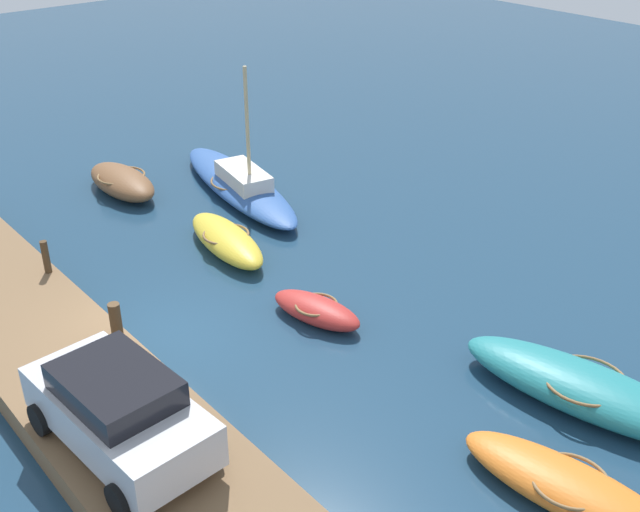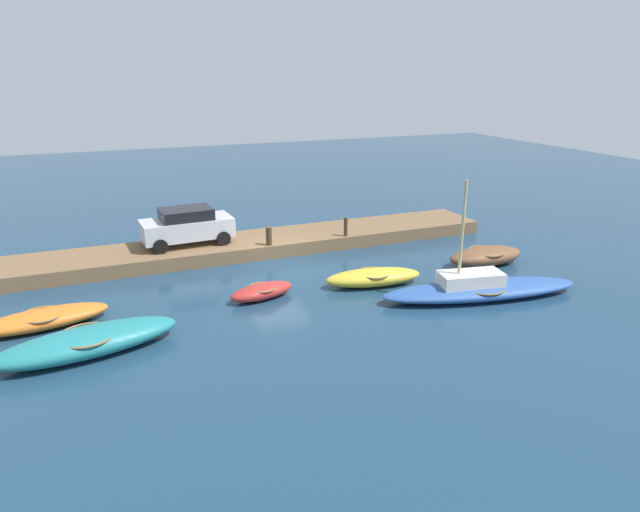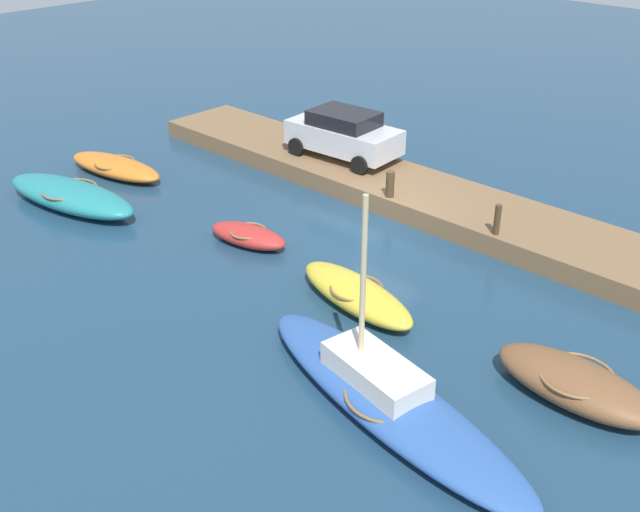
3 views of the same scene
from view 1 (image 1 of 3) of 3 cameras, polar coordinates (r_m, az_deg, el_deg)
name	(u,v)px [view 1 (image 1 of 3)]	position (r m, az deg, el deg)	size (l,w,h in m)	color
ground_plane	(157,340)	(19.00, -11.96, -6.13)	(84.00, 84.00, 0.00)	navy
dock_platform	(64,367)	(18.11, -18.42, -7.82)	(22.72, 3.11, 0.62)	brown
rowboat_yellow	(226,240)	(22.53, -6.95, 1.21)	(4.08, 1.89, 0.69)	gold
motorboat_teal	(584,388)	(17.33, 18.96, -9.27)	(5.69, 2.64, 0.83)	teal
rowboat_orange	(569,487)	(15.14, 17.97, -16.00)	(4.38, 2.00, 0.62)	orange
dinghy_red	(316,310)	(19.17, -0.27, -4.00)	(2.72, 1.54, 0.58)	#B72D28
sailboat_blue	(239,183)	(26.21, -6.00, 5.38)	(8.02, 3.24, 4.56)	#2D569E
rowboat_brown	(122,181)	(26.98, -14.46, 5.37)	(3.63, 1.64, 0.82)	brown
mooring_post_west	(46,257)	(21.16, -19.65, -0.06)	(0.19, 0.19, 0.90)	#47331E
mooring_post_mid_west	(116,320)	(18.02, -14.91, -4.61)	(0.27, 0.27, 0.85)	#47331E
parked_car	(119,409)	(14.68, -14.69, -10.92)	(4.16, 2.28, 1.67)	silver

